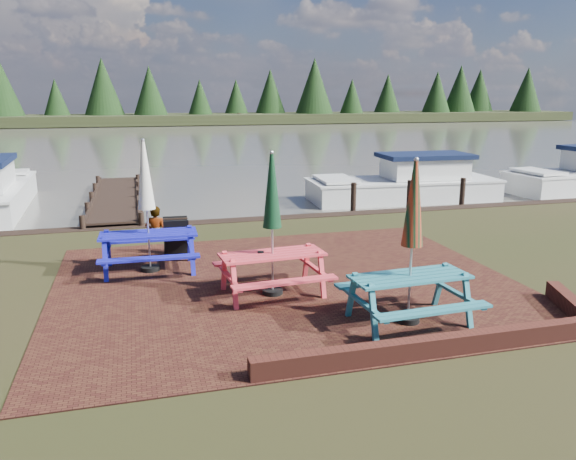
% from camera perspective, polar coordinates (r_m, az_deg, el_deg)
% --- Properties ---
extents(ground, '(120.00, 120.00, 0.00)m').
position_cam_1_polar(ground, '(10.33, 1.37, -7.30)').
color(ground, black).
rests_on(ground, ground).
extents(paving, '(9.00, 7.50, 0.02)m').
position_cam_1_polar(paving, '(11.23, -0.09, -5.49)').
color(paving, '#331510').
rests_on(paving, ground).
extents(brick_wall, '(6.21, 1.79, 0.30)m').
position_cam_1_polar(brick_wall, '(9.13, 19.18, -9.99)').
color(brick_wall, '#4C1E16').
rests_on(brick_wall, ground).
extents(water, '(120.00, 60.00, 0.02)m').
position_cam_1_polar(water, '(46.46, -11.95, 8.83)').
color(water, '#48463E').
rests_on(water, ground).
extents(far_treeline, '(120.00, 10.00, 8.10)m').
position_cam_1_polar(far_treeline, '(75.28, -13.53, 13.00)').
color(far_treeline, black).
rests_on(far_treeline, ground).
extents(picnic_table_teal, '(2.04, 1.83, 2.71)m').
position_cam_1_polar(picnic_table_teal, '(9.32, 12.34, -3.79)').
color(picnic_table_teal, '#27717E').
rests_on(picnic_table_teal, ground).
extents(picnic_table_red, '(2.05, 1.85, 2.68)m').
position_cam_1_polar(picnic_table_red, '(10.39, -1.60, -1.72)').
color(picnic_table_red, '#E13945').
rests_on(picnic_table_red, ground).
extents(picnic_table_blue, '(2.06, 1.84, 2.78)m').
position_cam_1_polar(picnic_table_blue, '(12.13, -14.04, 0.30)').
color(picnic_table_blue, '#1617AA').
rests_on(picnic_table_blue, ground).
extents(chalkboard, '(0.58, 0.57, 0.90)m').
position_cam_1_polar(chalkboard, '(13.26, -11.28, -0.68)').
color(chalkboard, black).
rests_on(chalkboard, ground).
extents(jetty, '(1.76, 9.08, 1.00)m').
position_cam_1_polar(jetty, '(20.83, -17.07, 3.18)').
color(jetty, black).
rests_on(jetty, ground).
extents(boat_near, '(7.14, 2.81, 1.90)m').
position_cam_1_polar(boat_near, '(21.40, 11.99, 4.45)').
color(boat_near, silver).
rests_on(boat_near, ground).
extents(person, '(0.67, 0.54, 1.59)m').
position_cam_1_polar(person, '(15.27, -13.39, 2.35)').
color(person, gray).
rests_on(person, ground).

